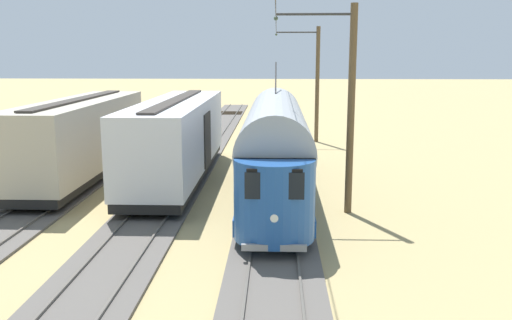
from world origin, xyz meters
TOP-DOWN VIEW (x-y plane):
  - ground_plane at (0.00, 0.00)m, footprint 220.00×220.00m
  - track_streetcar_siding at (-4.77, -0.31)m, footprint 2.80×80.00m
  - track_adjacent_siding at (0.00, -0.31)m, footprint 2.80×80.00m
  - track_third_siding at (4.77, -0.31)m, footprint 2.80×80.00m
  - vintage_streetcar at (-4.77, 2.01)m, footprint 2.65×16.63m
  - boxcar_adjacent at (4.78, -0.57)m, footprint 2.96×13.04m
  - boxcar_far_siding at (-0.00, -0.56)m, footprint 2.96×14.09m
  - catenary_pole_foreground at (-7.58, -12.95)m, footprint 3.11×0.28m
  - catenary_pole_mid_near at (-7.58, 4.67)m, footprint 3.11×0.28m

SIDE VIEW (x-z plane):
  - ground_plane at x=0.00m, z-range 0.00..0.00m
  - track_streetcar_siding at x=-4.77m, z-range -0.04..0.14m
  - track_adjacent_siding at x=0.00m, z-range -0.04..0.14m
  - track_third_siding at x=4.77m, z-range -0.04..0.14m
  - boxcar_adjacent at x=4.78m, z-range 0.24..4.09m
  - boxcar_far_siding at x=0.00m, z-range 0.24..4.09m
  - vintage_streetcar at x=-4.77m, z-range -0.52..5.03m
  - catenary_pole_foreground at x=-7.58m, z-range 0.18..8.18m
  - catenary_pole_mid_near at x=-7.58m, z-range 0.18..8.18m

